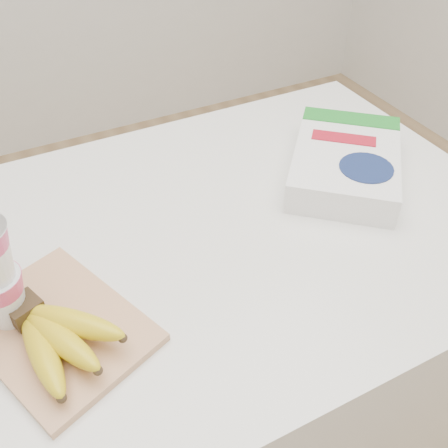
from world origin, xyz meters
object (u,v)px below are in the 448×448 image
object	(u,v)px
cutting_board	(57,328)
table	(209,366)
bananas	(56,336)
cereal_box	(345,162)

from	to	relation	value
cutting_board	table	bearing A→B (deg)	-1.94
cutting_board	bananas	xyz separation A→B (m)	(-0.00, -0.04, 0.03)
table	bananas	bearing A→B (deg)	-154.27
table	bananas	size ratio (longest dim) A/B	5.95
table	bananas	distance (m)	0.60
cereal_box	bananas	bearing A→B (deg)	-124.20
table	cereal_box	bearing A→B (deg)	4.26
bananas	cereal_box	xyz separation A→B (m)	(0.65, 0.17, -0.00)
bananas	cereal_box	size ratio (longest dim) A/B	0.54
cutting_board	bananas	world-z (taller)	bananas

